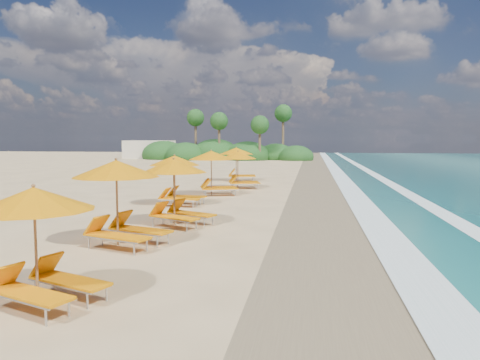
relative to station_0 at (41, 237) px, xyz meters
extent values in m
plane|color=tan|center=(1.71, 12.56, -1.25)|extent=(160.00, 160.00, 0.00)
cube|color=#85734F|center=(5.71, 12.56, -1.24)|extent=(4.00, 160.00, 0.01)
cube|color=white|center=(7.21, 12.56, -1.22)|extent=(1.20, 160.00, 0.01)
cube|color=white|center=(10.21, 12.56, -1.23)|extent=(0.80, 160.00, 0.01)
cylinder|color=olive|center=(-0.16, 0.06, -0.18)|extent=(0.05, 0.05, 2.14)
cone|color=orange|center=(-0.16, 0.06, 0.70)|extent=(2.82, 2.82, 0.43)
sphere|color=olive|center=(-0.16, 0.06, 0.94)|extent=(0.08, 0.08, 0.08)
cylinder|color=olive|center=(-0.61, 4.62, -0.04)|extent=(0.06, 0.06, 2.41)
cone|color=orange|center=(-0.61, 4.62, 0.96)|extent=(3.14, 3.14, 0.48)
sphere|color=olive|center=(-0.61, 4.62, 1.23)|extent=(0.09, 0.09, 0.09)
cylinder|color=olive|center=(0.08, 7.86, -0.10)|extent=(0.06, 0.06, 2.29)
cone|color=orange|center=(0.08, 7.86, 0.85)|extent=(3.13, 3.13, 0.46)
sphere|color=olive|center=(0.08, 7.86, 1.11)|extent=(0.08, 0.08, 0.08)
cylinder|color=olive|center=(-1.32, 12.46, -0.12)|extent=(0.06, 0.06, 2.26)
cone|color=orange|center=(-1.32, 12.46, 0.81)|extent=(2.57, 2.57, 0.45)
sphere|color=olive|center=(-1.32, 12.46, 1.07)|extent=(0.08, 0.08, 0.08)
cylinder|color=olive|center=(-0.47, 16.35, -0.06)|extent=(0.06, 0.06, 2.37)
cone|color=orange|center=(-0.47, 16.35, 0.92)|extent=(3.08, 3.08, 0.48)
sphere|color=olive|center=(-0.47, 16.35, 1.19)|extent=(0.08, 0.08, 0.08)
cylinder|color=olive|center=(0.41, 19.89, -0.13)|extent=(0.06, 0.06, 2.25)
cone|color=orange|center=(0.41, 19.89, 0.81)|extent=(2.83, 2.83, 0.45)
sphere|color=olive|center=(0.41, 19.89, 1.06)|extent=(0.08, 0.08, 0.08)
cylinder|color=olive|center=(-0.49, 24.71, -0.06)|extent=(0.06, 0.06, 2.38)
cone|color=orange|center=(-0.49, 24.71, 0.93)|extent=(2.82, 2.82, 0.48)
sphere|color=olive|center=(-0.49, 24.71, 1.20)|extent=(0.09, 0.09, 0.09)
ellipsoid|color=#163D14|center=(-4.29, 57.56, -0.63)|extent=(6.40, 6.40, 4.16)
ellipsoid|color=#163D14|center=(-9.29, 58.56, -0.55)|extent=(7.20, 7.20, 4.68)
ellipsoid|color=#163D14|center=(-13.29, 56.56, -0.66)|extent=(6.00, 6.00, 3.90)
ellipsoid|color=#163D14|center=(-0.29, 59.56, -0.70)|extent=(5.60, 5.60, 3.64)
ellipsoid|color=#163D14|center=(-17.29, 58.56, -0.61)|extent=(6.60, 6.60, 4.29)
ellipsoid|color=#163D14|center=(2.71, 57.56, -0.76)|extent=(5.00, 5.00, 3.25)
cylinder|color=brown|center=(-2.29, 55.56, 1.25)|extent=(0.36, 0.36, 5.00)
sphere|color=#163D14|center=(-2.29, 55.56, 3.75)|extent=(2.60, 2.60, 2.60)
cylinder|color=brown|center=(-8.29, 56.56, 1.55)|extent=(0.36, 0.36, 5.60)
sphere|color=#163D14|center=(-8.29, 56.56, 4.35)|extent=(2.60, 2.60, 2.60)
cylinder|color=brown|center=(-12.29, 58.56, 1.85)|extent=(0.36, 0.36, 6.20)
sphere|color=#163D14|center=(-12.29, 58.56, 4.95)|extent=(2.60, 2.60, 2.60)
cylinder|color=brown|center=(0.71, 59.56, 2.15)|extent=(0.36, 0.36, 6.80)
sphere|color=#163D14|center=(0.71, 59.56, 5.55)|extent=(2.60, 2.60, 2.60)
cube|color=beige|center=(-20.29, 60.56, 0.15)|extent=(7.00, 5.00, 2.80)
camera|label=1|loc=(4.88, -7.49, 1.80)|focal=33.83mm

